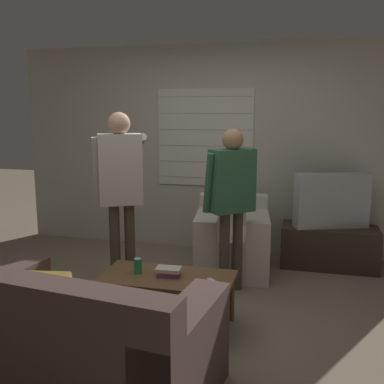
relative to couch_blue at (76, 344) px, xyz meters
name	(u,v)px	position (x,y,z in m)	size (l,w,h in m)	color
ground_plane	(172,317)	(0.28, 1.13, -0.32)	(16.00, 16.00, 0.00)	#7F705B
wall_back	(218,149)	(0.27, 3.16, 0.96)	(5.20, 0.08, 2.55)	#BCB7A8
couch_blue	(76,344)	(0.00, 0.00, 0.00)	(1.78, 1.15, 0.87)	#4C3833
armchair_beige	(232,241)	(0.60, 2.41, 0.01)	(0.88, 0.99, 0.80)	beige
coffee_table	(167,281)	(0.29, 0.97, 0.07)	(1.08, 0.54, 0.44)	brown
tv_stand	(329,247)	(1.64, 2.78, -0.09)	(1.05, 0.46, 0.47)	#33281E
tv	(332,201)	(1.64, 2.79, 0.44)	(0.83, 0.48, 0.60)	#B2B2B7
person_left_standing	(121,180)	(-0.34, 1.56, 0.78)	(0.52, 0.86, 1.74)	#4C4233
person_right_standing	(231,190)	(0.67, 1.85, 0.68)	(0.50, 0.81, 1.59)	#4C4233
book_stack	(169,271)	(0.31, 0.98, 0.15)	(0.21, 0.16, 0.07)	#75387F
soda_can	(138,266)	(0.04, 0.97, 0.18)	(0.07, 0.07, 0.13)	#238E47
spare_remote	(213,282)	(0.69, 0.90, 0.13)	(0.12, 0.12, 0.02)	white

